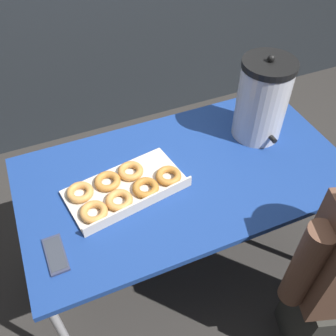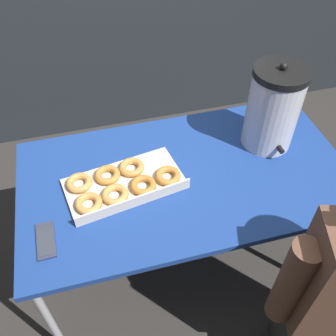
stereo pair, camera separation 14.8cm
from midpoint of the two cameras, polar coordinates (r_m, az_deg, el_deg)
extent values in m
plane|color=#2D2B28|center=(2.16, -0.03, -13.60)|extent=(12.00, 12.00, 0.00)
cube|color=navy|center=(1.61, -0.04, -1.17)|extent=(1.40, 0.77, 0.03)
cylinder|color=#ADADB2|center=(1.99, 21.93, -9.17)|extent=(0.03, 0.03, 0.68)
cylinder|color=#ADADB2|center=(2.05, -21.16, -6.57)|extent=(0.03, 0.03, 0.68)
cylinder|color=#ADADB2|center=(2.30, 11.77, 3.33)|extent=(0.03, 0.03, 0.68)
cube|color=beige|center=(1.55, -9.17, -3.20)|extent=(0.51, 0.33, 0.02)
cube|color=beige|center=(1.45, -7.18, -5.62)|extent=(0.47, 0.09, 0.04)
torus|color=#CE8C45|center=(1.47, -14.12, -6.68)|extent=(0.14, 0.14, 0.03)
torus|color=#D28F48|center=(1.48, -10.31, -5.01)|extent=(0.13, 0.13, 0.03)
torus|color=#B8752E|center=(1.51, -6.24, -3.17)|extent=(0.15, 0.15, 0.03)
torus|color=#BD7B34|center=(1.54, -2.68, -1.34)|extent=(0.14, 0.14, 0.03)
torus|color=#D29049|center=(1.54, -15.96, -3.73)|extent=(0.15, 0.15, 0.03)
torus|color=#C07E36|center=(1.55, -11.92, -2.14)|extent=(0.14, 0.14, 0.03)
torus|color=#CB8942|center=(1.58, -8.40, -0.60)|extent=(0.14, 0.14, 0.03)
cylinder|color=silver|center=(1.71, 11.66, 9.65)|extent=(0.22, 0.22, 0.35)
cylinder|color=black|center=(1.61, 12.68, 15.04)|extent=(0.23, 0.23, 0.03)
sphere|color=black|center=(1.59, 12.85, 15.88)|extent=(0.03, 0.03, 0.03)
cylinder|color=black|center=(1.70, 13.14, 4.40)|extent=(0.02, 0.06, 0.02)
cube|color=#2D334C|center=(1.43, -19.68, -12.48)|extent=(0.07, 0.16, 0.01)
cube|color=#2D333D|center=(1.43, -19.74, -12.36)|extent=(0.06, 0.14, 0.00)
cube|color=#33332D|center=(1.89, 21.62, -20.22)|extent=(0.42, 0.34, 0.45)
cylinder|color=brown|center=(1.40, 17.28, -14.32)|extent=(0.10, 0.10, 0.44)
camera|label=1|loc=(0.07, -92.76, -2.89)|focal=40.00mm
camera|label=2|loc=(0.07, 87.24, 2.89)|focal=40.00mm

